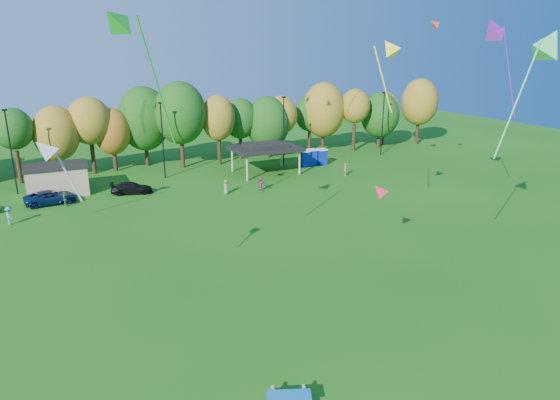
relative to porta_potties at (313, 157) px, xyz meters
name	(u,v)px	position (x,y,z in m)	size (l,w,h in m)	color
ground	(311,361)	(-21.43, -38.12, -1.10)	(160.00, 160.00, 0.00)	#19600F
tree_line	(128,125)	(-22.45, 7.39, 4.82)	(93.57, 10.55, 11.15)	black
lamp_posts	(163,138)	(-19.43, 1.88, 3.80)	(64.50, 0.25, 9.09)	black
utility_building	(57,179)	(-31.43, -0.12, 0.54)	(6.30, 4.30, 3.25)	tan
pavilion	(265,148)	(-7.43, -1.12, 2.13)	(8.20, 6.20, 3.77)	tan
porta_potties	(313,157)	(0.00, 0.00, 0.00)	(3.75, 1.59, 2.18)	#0B2593
car_c	(51,197)	(-32.28, -3.61, -0.41)	(2.29, 4.97, 1.38)	#0C2149
car_d	(132,188)	(-24.27, -3.34, -0.47)	(1.77, 4.35, 1.26)	black
far_person_0	(261,184)	(-11.19, -8.25, -0.31)	(1.47, 0.47, 1.58)	#A7457A
far_person_1	(65,199)	(-31.00, -5.22, -0.33)	(0.90, 0.37, 1.54)	#527547
far_person_2	(226,187)	(-15.12, -7.84, -0.31)	(0.77, 0.50, 1.57)	#768057
far_person_3	(9,216)	(-35.81, -8.80, -0.26)	(1.08, 0.62, 1.67)	teal
far_person_4	(345,170)	(0.84, -6.66, -0.32)	(0.57, 0.37, 1.55)	#CA5F7A
kite_1	(434,24)	(3.61, -17.03, 16.27)	(1.44, 1.25, 1.25)	red
kite_4	(549,43)	(-5.52, -36.78, 14.27)	(4.65, 2.01, 7.69)	#4EDE6B
kite_5	(379,191)	(-10.78, -28.88, 4.14)	(1.66, 1.70, 1.37)	red
kite_6	(494,29)	(1.50, -26.36, 15.47)	(5.08, 1.90, 8.61)	purple
kite_7	(44,150)	(-32.24, -31.64, 9.48)	(2.22, 1.27, 3.46)	#B1B1B1
kite_8	(116,21)	(-28.12, -29.10, 15.32)	(3.85, 3.43, 7.48)	#15A41C
kite_10	(389,48)	(-9.89, -27.88, 13.99)	(2.01, 3.26, 5.48)	#FFF11A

